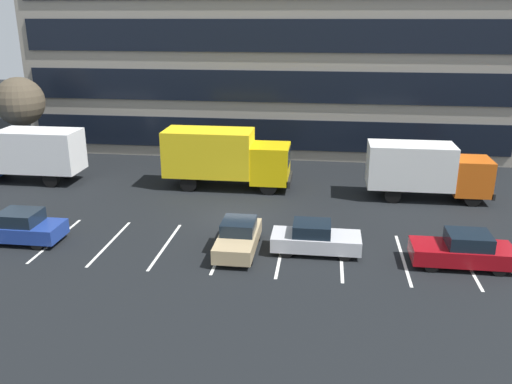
{
  "coord_description": "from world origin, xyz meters",
  "views": [
    {
      "loc": [
        4.58,
        -26.79,
        10.57
      ],
      "look_at": [
        1.02,
        0.44,
        1.4
      ],
      "focal_mm": 37.2,
      "sensor_mm": 36.0,
      "label": 1
    }
  ],
  "objects_px": {
    "sedan_maroon": "(463,250)",
    "sedan_tan": "(238,237)",
    "sedan_silver": "(315,238)",
    "box_truck_orange": "(426,169)",
    "box_truck_yellow_all": "(225,156)",
    "box_truck_blue": "(27,153)",
    "bare_tree": "(20,102)",
    "sedan_navy": "(18,227)"
  },
  "relations": [
    {
      "from": "sedan_silver",
      "to": "sedan_navy",
      "type": "bearing_deg",
      "value": -177.54
    },
    {
      "from": "box_truck_orange",
      "to": "bare_tree",
      "type": "bearing_deg",
      "value": 172.08
    },
    {
      "from": "box_truck_yellow_all",
      "to": "box_truck_orange",
      "type": "relative_size",
      "value": 1.11
    },
    {
      "from": "sedan_tan",
      "to": "sedan_navy",
      "type": "relative_size",
      "value": 0.94
    },
    {
      "from": "bare_tree",
      "to": "box_truck_yellow_all",
      "type": "bearing_deg",
      "value": -11.74
    },
    {
      "from": "sedan_silver",
      "to": "bare_tree",
      "type": "xyz_separation_m",
      "value": [
        -21.36,
        12.4,
        4.03
      ]
    },
    {
      "from": "box_truck_blue",
      "to": "bare_tree",
      "type": "height_order",
      "value": "bare_tree"
    },
    {
      "from": "sedan_maroon",
      "to": "sedan_navy",
      "type": "distance_m",
      "value": 20.93
    },
    {
      "from": "sedan_maroon",
      "to": "sedan_navy",
      "type": "bearing_deg",
      "value": -179.87
    },
    {
      "from": "box_truck_orange",
      "to": "bare_tree",
      "type": "relative_size",
      "value": 1.12
    },
    {
      "from": "sedan_tan",
      "to": "bare_tree",
      "type": "distance_m",
      "value": 22.23
    },
    {
      "from": "sedan_maroon",
      "to": "bare_tree",
      "type": "distance_m",
      "value": 31.0
    },
    {
      "from": "box_truck_orange",
      "to": "sedan_silver",
      "type": "distance_m",
      "value": 10.69
    },
    {
      "from": "box_truck_yellow_all",
      "to": "sedan_silver",
      "type": "height_order",
      "value": "box_truck_yellow_all"
    },
    {
      "from": "box_truck_blue",
      "to": "box_truck_yellow_all",
      "type": "bearing_deg",
      "value": 1.61
    },
    {
      "from": "box_truck_orange",
      "to": "sedan_maroon",
      "type": "relative_size",
      "value": 1.66
    },
    {
      "from": "sedan_tan",
      "to": "sedan_navy",
      "type": "distance_m",
      "value": 10.85
    },
    {
      "from": "box_truck_orange",
      "to": "sedan_navy",
      "type": "bearing_deg",
      "value": -156.15
    },
    {
      "from": "box_truck_blue",
      "to": "sedan_silver",
      "type": "relative_size",
      "value": 1.82
    },
    {
      "from": "box_truck_yellow_all",
      "to": "sedan_maroon",
      "type": "height_order",
      "value": "box_truck_yellow_all"
    },
    {
      "from": "sedan_maroon",
      "to": "sedan_tan",
      "type": "bearing_deg",
      "value": 178.54
    },
    {
      "from": "box_truck_yellow_all",
      "to": "sedan_maroon",
      "type": "distance_m",
      "value": 15.93
    },
    {
      "from": "sedan_navy",
      "to": "sedan_silver",
      "type": "xyz_separation_m",
      "value": [
        14.42,
        0.62,
        -0.05
      ]
    },
    {
      "from": "sedan_silver",
      "to": "sedan_maroon",
      "type": "bearing_deg",
      "value": -5.0
    },
    {
      "from": "sedan_silver",
      "to": "bare_tree",
      "type": "relative_size",
      "value": 0.64
    },
    {
      "from": "box_truck_yellow_all",
      "to": "bare_tree",
      "type": "xyz_separation_m",
      "value": [
        -15.38,
        3.19,
        2.62
      ]
    },
    {
      "from": "box_truck_yellow_all",
      "to": "sedan_tan",
      "type": "bearing_deg",
      "value": -75.75
    },
    {
      "from": "sedan_maroon",
      "to": "sedan_silver",
      "type": "height_order",
      "value": "sedan_maroon"
    },
    {
      "from": "box_truck_yellow_all",
      "to": "sedan_silver",
      "type": "xyz_separation_m",
      "value": [
        5.99,
        -9.2,
        -1.4
      ]
    },
    {
      "from": "box_truck_orange",
      "to": "bare_tree",
      "type": "height_order",
      "value": "bare_tree"
    },
    {
      "from": "box_truck_yellow_all",
      "to": "bare_tree",
      "type": "relative_size",
      "value": 1.25
    },
    {
      "from": "box_truck_blue",
      "to": "sedan_tan",
      "type": "distance_m",
      "value": 18.12
    },
    {
      "from": "box_truck_yellow_all",
      "to": "sedan_silver",
      "type": "bearing_deg",
      "value": -56.95
    },
    {
      "from": "box_truck_blue",
      "to": "sedan_maroon",
      "type": "distance_m",
      "value": 27.37
    },
    {
      "from": "sedan_silver",
      "to": "box_truck_blue",
      "type": "bearing_deg",
      "value": 155.24
    },
    {
      "from": "box_truck_yellow_all",
      "to": "sedan_maroon",
      "type": "xyz_separation_m",
      "value": [
        12.5,
        -9.77,
        -1.36
      ]
    },
    {
      "from": "box_truck_orange",
      "to": "sedan_silver",
      "type": "bearing_deg",
      "value": -126.45
    },
    {
      "from": "box_truck_blue",
      "to": "sedan_silver",
      "type": "distance_m",
      "value": 21.13
    },
    {
      "from": "sedan_maroon",
      "to": "box_truck_orange",
      "type": "bearing_deg",
      "value": 91.24
    },
    {
      "from": "box_truck_yellow_all",
      "to": "sedan_navy",
      "type": "height_order",
      "value": "box_truck_yellow_all"
    },
    {
      "from": "box_truck_blue",
      "to": "bare_tree",
      "type": "bearing_deg",
      "value": 121.76
    },
    {
      "from": "bare_tree",
      "to": "sedan_navy",
      "type": "bearing_deg",
      "value": -61.92
    }
  ]
}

